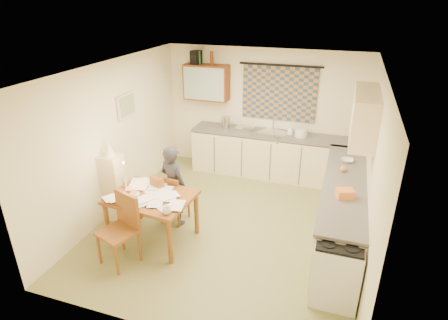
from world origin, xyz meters
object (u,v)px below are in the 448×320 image
(dining_table, at_px, (153,217))
(chair_far, at_px, (174,206))
(counter_back, at_px, (273,155))
(person, at_px, (173,185))
(counter_right, at_px, (341,209))
(shelf_stand, at_px, (114,187))
(stove, at_px, (336,269))

(dining_table, bearing_deg, chair_far, 87.09)
(counter_back, height_order, person, person)
(counter_right, bearing_deg, dining_table, -159.35)
(chair_far, bearing_deg, counter_right, -164.13)
(counter_right, distance_m, person, 2.61)
(chair_far, height_order, shelf_stand, shelf_stand)
(counter_back, height_order, counter_right, same)
(counter_back, bearing_deg, dining_table, -115.27)
(dining_table, distance_m, shelf_stand, 0.96)
(person, xyz_separation_m, shelf_stand, (-0.98, -0.18, -0.11))
(counter_back, bearing_deg, shelf_stand, -132.44)
(counter_right, relative_size, stove, 3.45)
(dining_table, relative_size, chair_far, 1.49)
(counter_back, relative_size, shelf_stand, 2.94)
(counter_back, distance_m, person, 2.47)
(stove, bearing_deg, shelf_stand, 168.39)
(counter_right, relative_size, shelf_stand, 2.63)
(counter_right, bearing_deg, chair_far, -170.31)
(chair_far, relative_size, person, 0.63)
(counter_back, xyz_separation_m, dining_table, (-1.27, -2.69, -0.07))
(person, height_order, shelf_stand, person)
(dining_table, xyz_separation_m, chair_far, (0.08, 0.56, -0.12))
(counter_back, xyz_separation_m, shelf_stand, (-2.15, -2.35, 0.11))
(stove, distance_m, dining_table, 2.69)
(counter_back, bearing_deg, person, -118.30)
(counter_back, relative_size, chair_far, 3.90)
(counter_right, height_order, dining_table, counter_right)
(counter_back, bearing_deg, stove, -65.66)
(counter_back, height_order, dining_table, counter_back)
(chair_far, distance_m, person, 0.41)
(person, bearing_deg, chair_far, -36.47)
(stove, distance_m, person, 2.73)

